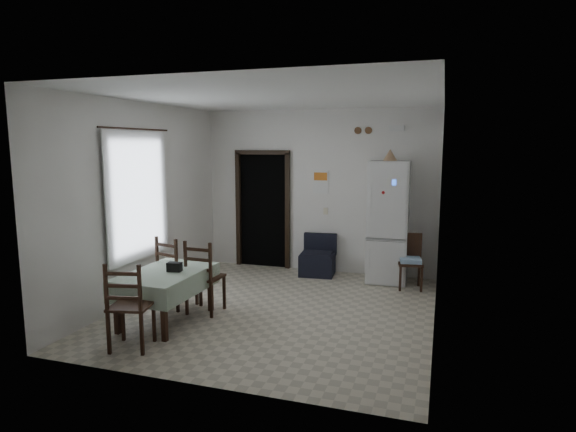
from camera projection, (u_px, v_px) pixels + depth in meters
The scene contains 25 objects.
ground at pixel (277, 309), 6.71m from camera, with size 4.50×4.50×0.00m, color #B7AE96.
ceiling at pixel (276, 97), 6.29m from camera, with size 4.20×4.50×0.02m, color white, non-canonical shape.
wall_back at pixel (318, 191), 8.62m from camera, with size 4.20×0.02×2.90m, color white, non-canonical shape.
wall_front at pixel (195, 236), 4.38m from camera, with size 4.20×0.02×2.90m, color white, non-canonical shape.
wall_left at pixel (143, 201), 7.14m from camera, with size 0.02×4.50×2.90m, color white, non-canonical shape.
wall_right at pixel (439, 213), 5.86m from camera, with size 0.02×4.50×2.90m, color white, non-canonical shape.
doorway at pixel (267, 209), 9.19m from camera, with size 1.06×0.52×2.22m.
window_recess at pixel (132, 196), 6.95m from camera, with size 0.10×1.20×1.60m, color silver.
curtain at pixel (138, 196), 6.92m from camera, with size 0.02×1.45×1.85m, color silver.
curtain_rod at pixel (136, 129), 6.78m from camera, with size 0.02×0.02×1.60m, color black.
calendar at pixel (321, 182), 8.57m from camera, with size 0.28×0.02×0.40m, color white.
calendar_image at pixel (321, 176), 8.55m from camera, with size 0.24×0.01×0.14m, color orange.
light_switch at pixel (326, 211), 8.61m from camera, with size 0.08×0.02×0.12m, color beige.
vent_left at pixel (358, 130), 8.23m from camera, with size 0.12×0.12×0.03m, color #543721.
vent_right at pixel (368, 130), 8.18m from camera, with size 0.12×0.12×0.03m, color #543721.
emergency_light at pixel (397, 128), 8.01m from camera, with size 0.25×0.07×0.09m, color white.
fridge at pixel (388, 222), 7.99m from camera, with size 0.66×0.66×2.02m, color silver, non-canonical shape.
tan_cone at pixel (390, 155), 7.83m from camera, with size 0.23×0.23×0.19m, color tan.
navy_seat at pixel (317, 255), 8.45m from camera, with size 0.58×0.57×0.71m, color black, non-canonical shape.
corner_chair at pixel (410, 262), 7.63m from camera, with size 0.38×0.38×0.87m, color black, non-canonical shape.
dining_table at pixel (167, 297), 6.21m from camera, with size 0.85×1.29×0.67m, color #99AE94, non-canonical shape.
black_bag at pixel (175, 267), 6.16m from camera, with size 0.18×0.11×0.12m, color black.
dining_chair_far_left at pixel (177, 271), 6.79m from camera, with size 0.44×0.44×1.02m, color black, non-canonical shape.
dining_chair_far_right at pixel (205, 276), 6.55m from camera, with size 0.44×0.44×1.02m, color black, non-canonical shape.
dining_chair_near_head at pixel (131, 304), 5.38m from camera, with size 0.44×0.44×1.02m, color black, non-canonical shape.
Camera 1 is at (2.13, -6.09, 2.28)m, focal length 30.00 mm.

